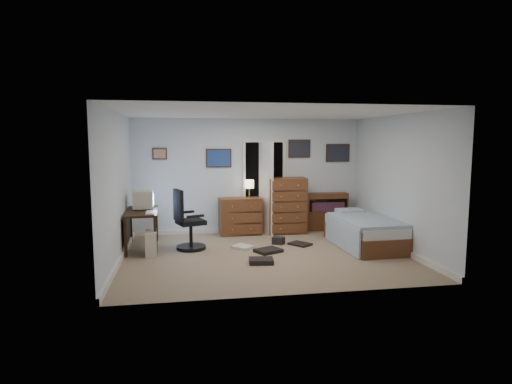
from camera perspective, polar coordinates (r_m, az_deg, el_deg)
floor at (r=7.70m, az=1.24°, el=-8.47°), size 5.00×4.00×0.02m
computer_desk at (r=8.35m, az=-15.56°, el=-3.52°), size 0.63×1.28×0.73m
crt_monitor at (r=8.43m, az=-14.80°, el=-1.01°), size 0.39×0.36×0.35m
keyboard at (r=7.95m, az=-13.95°, el=-2.68°), size 0.16×0.39×0.02m
pc_tower at (r=7.86m, az=-13.79°, el=-6.65°), size 0.22×0.41×0.44m
office_chair at (r=8.08m, az=-9.12°, el=-4.55°), size 0.70×0.70×1.14m
media_stack at (r=9.56m, az=-15.00°, el=-3.35°), size 0.15×0.15×0.74m
low_dresser at (r=9.29m, az=-2.11°, el=-3.23°), size 0.93×0.51×0.80m
table_lamp at (r=9.22m, az=-0.90°, el=0.99°), size 0.21×0.21×0.39m
doorway at (r=9.78m, az=0.75°, el=0.86°), size 0.96×1.12×2.05m
tall_dresser at (r=9.42m, az=4.09°, el=-1.79°), size 0.84×0.51×1.22m
headboard_bookcase at (r=9.82m, az=9.42°, el=-2.45°), size 0.95×0.27×0.85m
bed at (r=8.51m, az=14.13°, el=-5.11°), size 1.06×1.91×0.62m
wall_posters at (r=9.48m, az=2.40°, el=5.17°), size 4.38×0.04×0.60m
floor_clutter at (r=7.90m, az=1.74°, el=-7.72°), size 1.61×1.56×0.14m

